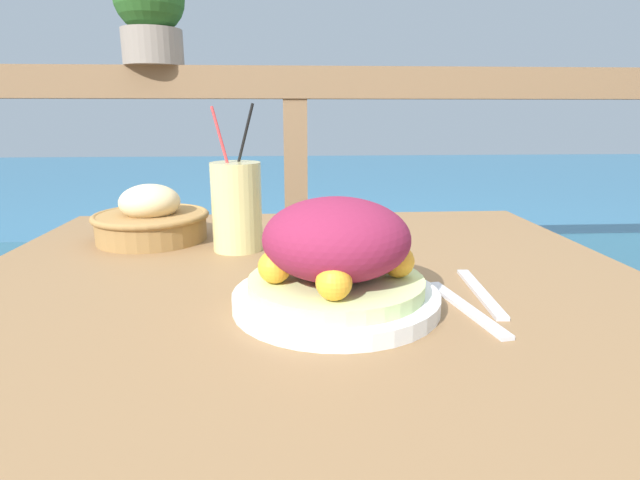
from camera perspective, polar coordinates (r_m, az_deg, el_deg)
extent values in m
cube|color=olive|center=(0.75, -1.66, -5.41)|extent=(1.02, 0.93, 0.04)
cube|color=olive|center=(1.35, -22.42, -14.59)|extent=(0.06, 0.06, 0.71)
cube|color=olive|center=(1.36, 17.68, -13.79)|extent=(0.06, 0.06, 0.71)
cube|color=brown|center=(1.53, -2.92, 17.49)|extent=(2.80, 0.08, 0.09)
cube|color=brown|center=(1.60, -2.67, -2.74)|extent=(0.07, 0.07, 1.02)
cube|color=teal|center=(4.10, -3.29, 3.92)|extent=(12.00, 4.00, 0.47)
cylinder|color=silver|center=(0.63, 1.82, -6.71)|extent=(0.26, 0.26, 0.02)
cylinder|color=#C6DB8E|center=(0.62, 1.83, -5.07)|extent=(0.22, 0.22, 0.02)
ellipsoid|color=maroon|center=(0.60, 1.88, 0.18)|extent=(0.18, 0.18, 0.10)
sphere|color=#F9A328|center=(0.62, 8.93, -2.43)|extent=(0.04, 0.04, 0.04)
sphere|color=#F9A328|center=(0.68, 1.01, -0.64)|extent=(0.04, 0.04, 0.04)
sphere|color=#F9A328|center=(0.59, -5.21, -3.07)|extent=(0.04, 0.04, 0.04)
sphere|color=#F9A328|center=(0.54, 1.59, -4.87)|extent=(0.04, 0.04, 0.04)
cylinder|color=#DBCC7F|center=(0.88, -9.49, 3.77)|extent=(0.09, 0.09, 0.15)
cylinder|color=red|center=(0.86, -10.33, 7.89)|extent=(0.06, 0.06, 0.21)
cylinder|color=black|center=(0.88, -9.41, 8.25)|extent=(0.07, 0.02, 0.21)
cylinder|color=olive|center=(0.99, -18.66, 1.44)|extent=(0.20, 0.20, 0.05)
torus|color=olive|center=(0.99, -18.75, 2.64)|extent=(0.21, 0.21, 0.01)
ellipsoid|color=beige|center=(0.98, -18.88, 4.13)|extent=(0.11, 0.11, 0.07)
cylinder|color=gray|center=(1.58, -18.57, 20.11)|extent=(0.17, 0.17, 0.10)
cube|color=silver|center=(0.64, 16.30, -7.42)|extent=(0.05, 0.18, 0.00)
cube|color=silver|center=(0.70, 17.83, -5.70)|extent=(0.03, 0.18, 0.00)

